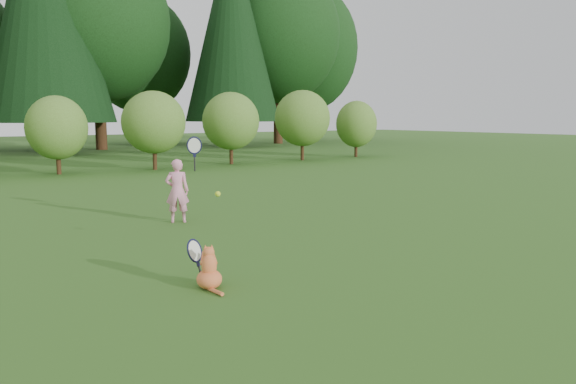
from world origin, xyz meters
TOP-DOWN VIEW (x-y plane):
  - ground at (0.00, 0.00)m, footprint 100.00×100.00m
  - shrub_row at (0.00, 13.00)m, footprint 28.00×3.00m
  - child at (-0.58, 2.95)m, footprint 0.63×0.40m
  - cat at (-1.83, -0.67)m, footprint 0.46×0.68m
  - tennis_ball at (-1.00, 0.69)m, footprint 0.07×0.07m

SIDE VIEW (x-z plane):
  - ground at x=0.00m, z-range 0.00..0.00m
  - cat at x=-1.83m, z-range -0.07..0.55m
  - child at x=-0.58m, z-range -0.24..1.38m
  - tennis_ball at x=-1.00m, z-range 0.74..0.82m
  - shrub_row at x=0.00m, z-range 0.00..2.80m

